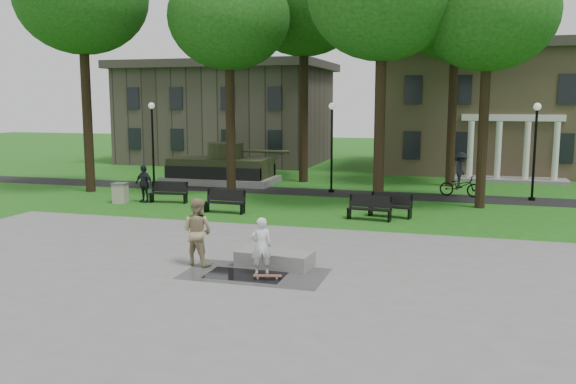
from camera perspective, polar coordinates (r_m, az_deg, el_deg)
name	(u,v)px	position (r m, az deg, el deg)	size (l,w,h in m)	color
ground	(242,243)	(21.06, -4.30, -4.76)	(120.00, 120.00, 0.00)	#1D5514
plaza	(177,284)	(16.62, -10.35, -8.49)	(22.00, 16.00, 0.02)	gray
footpath	(321,192)	(32.38, 3.09, -0.04)	(44.00, 2.60, 0.01)	black
building_right	(507,108)	(45.29, 19.82, 7.43)	(17.00, 12.00, 8.60)	#9E8460
building_left	(228,116)	(49.19, -5.66, 7.07)	(15.00, 10.00, 7.20)	#4C443D
tree_1	(229,18)	(32.17, -5.55, 15.87)	(6.20, 6.20, 11.63)	black
tree_3	(489,13)	(28.96, 18.27, 15.60)	(6.00, 6.00, 11.19)	black
tree_4	(304,3)	(36.79, 1.51, 17.23)	(7.20, 7.20, 13.50)	black
tree_5	(456,12)	(36.03, 15.46, 15.96)	(6.40, 6.40, 12.44)	black
lamp_left	(153,137)	(35.93, -12.56, 5.09)	(0.36, 0.36, 4.73)	black
lamp_mid	(332,140)	(32.26, 4.12, 4.90)	(0.36, 0.36, 4.73)	black
lamp_right	(535,143)	(31.74, 22.12, 4.23)	(0.36, 0.36, 4.73)	black
tank_monument	(222,169)	(36.11, -6.22, 2.17)	(7.45, 3.40, 2.40)	gray
puddle	(246,275)	(17.18, -3.99, -7.76)	(2.20, 1.20, 0.00)	black
concrete_block	(275,259)	(17.98, -1.25, -6.26)	(2.20, 1.00, 0.45)	gray
skateboard	(267,277)	(16.87, -1.94, -7.93)	(0.78, 0.20, 0.07)	brown
skateboarder	(261,246)	(17.00, -2.54, -5.08)	(0.60, 0.39, 1.63)	white
friend_watching	(197,231)	(18.16, -8.48, -3.68)	(0.97, 0.76, 2.01)	tan
pedestrian_walker	(144,184)	(29.94, -13.33, 0.76)	(1.05, 0.44, 1.80)	black
cyclist	(461,179)	(32.11, 15.85, 1.22)	(2.16, 1.27, 2.26)	black
park_bench_0	(169,192)	(29.67, -11.05, 0.03)	(1.84, 0.71, 1.00)	black
park_bench_1	(225,201)	(26.64, -5.90, -0.82)	(1.81, 0.57, 1.00)	black
park_bench_2	(370,207)	(25.12, 7.64, -1.42)	(1.84, 0.72, 1.00)	black
park_bench_3	(390,205)	(25.88, 9.55, -1.17)	(1.85, 0.86, 1.00)	black
trash_bin	(120,193)	(30.09, -15.42, -0.07)	(0.74, 0.74, 0.96)	#B2A893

